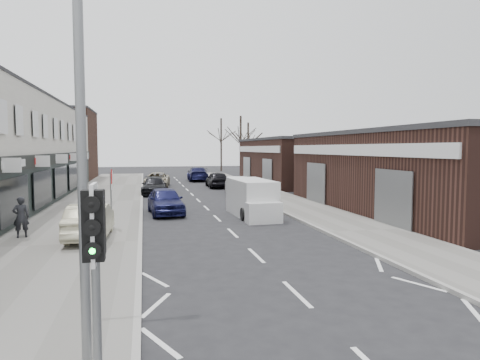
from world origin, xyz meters
TOP-DOWN VIEW (x-y plane):
  - ground at (0.00, 0.00)m, footprint 160.00×160.00m
  - pavement_left at (-6.75, 22.00)m, footprint 5.50×64.00m
  - pavement_right at (5.75, 22.00)m, footprint 3.50×64.00m
  - brick_block_far at (-13.50, 45.00)m, footprint 8.00×10.00m
  - right_unit_near at (12.50, 14.00)m, footprint 10.00×18.00m
  - right_unit_far at (12.50, 34.00)m, footprint 10.00×16.00m
  - tree_far_a at (9.00, 48.00)m, footprint 3.60×3.60m
  - tree_far_b at (11.50, 54.00)m, footprint 3.60×3.60m
  - tree_far_c at (8.50, 60.00)m, footprint 3.60×3.60m
  - traffic_light at (-4.40, -2.02)m, footprint 0.28×0.60m
  - street_lamp at (-4.53, -0.80)m, footprint 2.23×0.22m
  - warning_sign at (-5.16, 12.00)m, footprint 0.12×0.80m
  - white_van at (2.00, 14.38)m, footprint 1.99×5.17m
  - sedan_on_pavement at (-5.86, 9.74)m, footprint 1.59×4.25m
  - pedestrian at (-8.56, 10.41)m, footprint 0.68×0.54m
  - parked_car_left_a at (-2.58, 16.14)m, footprint 2.11×4.53m
  - parked_car_left_b at (-2.95, 26.69)m, footprint 2.13×4.76m
  - parked_car_left_c at (-2.49, 33.84)m, footprint 2.73×5.06m
  - parked_car_right_a at (3.50, 25.25)m, footprint 2.00×4.58m
  - parked_car_right_b at (2.98, 31.50)m, footprint 1.86×4.51m
  - parked_car_right_c at (2.20, 40.22)m, footprint 2.48×5.48m

SIDE VIEW (x-z plane):
  - ground at x=0.00m, z-range 0.00..0.00m
  - tree_far_a at x=9.00m, z-range -4.00..4.00m
  - tree_far_b at x=11.50m, z-range -3.75..3.75m
  - tree_far_c at x=8.50m, z-range -4.25..4.25m
  - pavement_left at x=-6.75m, z-range 0.00..0.12m
  - pavement_right at x=5.75m, z-range 0.00..0.12m
  - parked_car_left_c at x=-2.49m, z-range 0.00..1.35m
  - parked_car_left_b at x=-2.95m, z-range 0.00..1.36m
  - parked_car_right_a at x=3.50m, z-range 0.00..1.46m
  - parked_car_left_a at x=-2.58m, z-range 0.00..1.50m
  - parked_car_right_b at x=2.98m, z-range 0.00..1.53m
  - parked_car_right_c at x=2.20m, z-range 0.00..1.56m
  - sedan_on_pavement at x=-5.86m, z-range 0.12..1.51m
  - white_van at x=2.00m, z-range -0.05..1.93m
  - pedestrian at x=-8.56m, z-range 0.12..1.77m
  - warning_sign at x=-5.16m, z-range 0.85..3.55m
  - right_unit_near at x=12.50m, z-range 0.00..4.50m
  - right_unit_far at x=12.50m, z-range 0.00..4.50m
  - traffic_light at x=-4.40m, z-range 0.86..3.96m
  - brick_block_far at x=-13.50m, z-range 0.00..8.00m
  - street_lamp at x=-4.53m, z-range 0.62..8.62m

